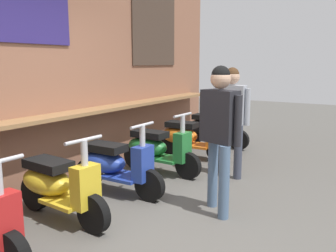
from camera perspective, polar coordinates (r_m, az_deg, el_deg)
name	(u,v)px	position (r m, az deg, el deg)	size (l,w,h in m)	color
ground_plane	(164,224)	(3.96, -0.57, -15.35)	(25.56, 25.56, 0.00)	#56544F
market_stall_facade	(30,53)	(4.96, -21.13, 10.83)	(9.13, 0.61, 3.65)	#8C5B44
scooter_yellow	(56,185)	(4.13, -17.42, -8.94)	(0.49, 1.40, 0.97)	gold
scooter_blue	(113,164)	(4.76, -8.82, -6.03)	(0.46, 1.40, 0.97)	#233D9E
scooter_green	(156,148)	(5.56, -1.92, -3.57)	(0.46, 1.40, 0.97)	#237533
scooter_orange	(188,137)	(6.42, 3.15, -1.72)	(0.48, 1.40, 0.97)	orange
scooter_black	(212,128)	(7.33, 7.01, -0.29)	(0.46, 1.40, 0.97)	black
shopper_browsing	(220,124)	(3.99, 8.22, 0.32)	(0.38, 0.55, 1.67)	slate
shopper_passing	(231,110)	(5.37, 10.05, 2.46)	(0.27, 0.56, 1.63)	#383D4C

